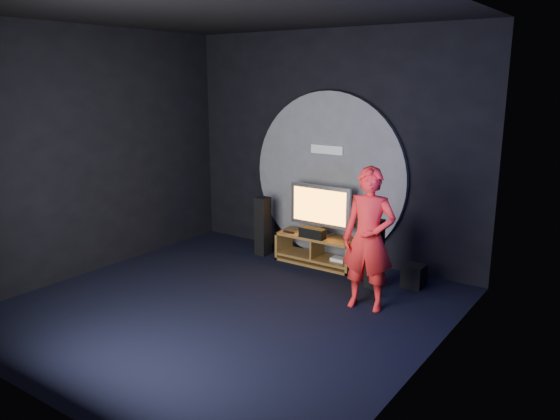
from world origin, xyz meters
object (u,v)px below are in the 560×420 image
object	(u,v)px
media_console	(318,252)
tower_speaker_left	(263,226)
tv	(320,208)
player	(369,239)
subwoofer	(414,276)
tower_speaker_right	(375,254)

from	to	relation	value
media_console	tower_speaker_left	bearing A→B (deg)	-173.40
media_console	tv	xyz separation A→B (m)	(-0.01, 0.07, 0.67)
tv	player	bearing A→B (deg)	-39.55
tv	media_console	bearing A→B (deg)	-83.57
media_console	subwoofer	bearing A→B (deg)	-1.87
media_console	subwoofer	distance (m)	1.57
media_console	tower_speaker_left	distance (m)	1.01
tower_speaker_left	subwoofer	bearing A→B (deg)	1.37
media_console	player	size ratio (longest dim) A/B	0.72
tower_speaker_right	player	distance (m)	0.83
tv	tower_speaker_right	size ratio (longest dim) A/B	1.07
tower_speaker_left	subwoofer	xyz separation A→B (m)	(2.52, 0.06, -0.32)
tv	tower_speaker_right	xyz separation A→B (m)	(1.12, -0.44, -0.40)
tower_speaker_right	subwoofer	distance (m)	0.63
media_console	player	world-z (taller)	player
media_console	tv	bearing A→B (deg)	96.43
tower_speaker_left	player	distance (m)	2.52
tv	subwoofer	distance (m)	1.73
tv	player	xyz separation A→B (m)	(1.35, -1.12, 0.02)
player	media_console	bearing A→B (deg)	131.94
subwoofer	tower_speaker_right	bearing A→B (deg)	-144.49
tv	subwoofer	bearing A→B (deg)	-4.30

